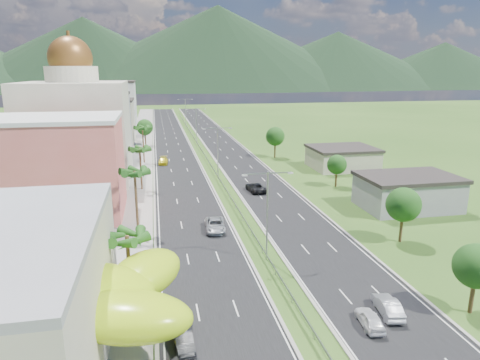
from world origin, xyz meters
TOP-DOWN VIEW (x-y plane):
  - ground at (0.00, 0.00)m, footprint 500.00×500.00m
  - road_left at (-7.50, 90.00)m, footprint 11.00×260.00m
  - road_right at (7.50, 90.00)m, footprint 11.00×260.00m
  - sidewalk_left at (-17.00, 90.00)m, footprint 7.00×260.00m
  - median_guardrail at (0.00, 71.99)m, footprint 0.10×216.06m
  - streetlight_median_b at (0.00, 10.00)m, footprint 6.04×0.25m
  - streetlight_median_c at (0.00, 50.00)m, footprint 6.04×0.25m
  - streetlight_median_d at (0.00, 95.00)m, footprint 6.04×0.25m
  - streetlight_median_e at (0.00, 140.00)m, footprint 6.04×0.25m
  - lime_canopy at (-20.00, -4.00)m, footprint 18.00×15.00m
  - pink_shophouse at (-28.00, 32.00)m, footprint 20.00×15.00m
  - domed_building at (-28.00, 55.00)m, footprint 20.00×20.00m
  - midrise_grey at (-27.00, 80.00)m, footprint 16.00×15.00m
  - midrise_beige at (-27.00, 102.00)m, footprint 16.00×15.00m
  - midrise_white at (-27.00, 125.00)m, footprint 16.00×15.00m
  - shed_near at (28.00, 25.00)m, footprint 15.00×10.00m
  - shed_far at (30.00, 55.00)m, footprint 14.00×12.00m
  - palm_tree_b at (-15.50, 2.00)m, footprint 3.60×3.60m
  - palm_tree_c at (-15.50, 22.00)m, footprint 3.60×3.60m
  - palm_tree_d at (-15.50, 45.00)m, footprint 3.60×3.60m
  - palm_tree_e at (-15.50, 70.00)m, footprint 3.60×3.60m
  - leafy_tree_lfar at (-15.50, 95.00)m, footprint 4.90×4.90m
  - leafy_tree_ra at (16.00, -5.00)m, footprint 4.20×4.20m
  - leafy_tree_rb at (19.00, 12.00)m, footprint 4.55×4.55m
  - leafy_tree_rc at (22.00, 40.00)m, footprint 3.85×3.85m
  - leafy_tree_rd at (18.00, 70.00)m, footprint 4.90×4.90m
  - mountain_ridge at (60.00, 450.00)m, footprint 860.00×140.00m
  - car_dark_left at (-10.99, -4.97)m, footprint 1.75×4.24m
  - car_silver_mid_left at (-4.73, 20.86)m, footprint 3.16×6.05m
  - car_yellow_far_left at (-10.92, 67.62)m, footprint 2.51×5.39m
  - car_white_near_right at (5.56, -5.24)m, footprint 2.11×4.29m
  - car_silver_right at (8.18, -3.70)m, footprint 2.39×4.92m
  - car_dark_far_right at (5.59, 39.45)m, footprint 3.29×6.08m

SIDE VIEW (x-z plane):
  - ground at x=0.00m, z-range 0.00..0.00m
  - mountain_ridge at x=60.00m, z-range -45.00..45.00m
  - road_left at x=-7.50m, z-range 0.00..0.04m
  - road_right at x=7.50m, z-range 0.00..0.04m
  - sidewalk_left at x=-17.00m, z-range 0.00..0.12m
  - median_guardrail at x=0.00m, z-range 0.24..1.00m
  - car_dark_left at x=-10.99m, z-range 0.04..1.40m
  - car_white_near_right at x=5.56m, z-range 0.04..1.45m
  - car_yellow_far_left at x=-10.92m, z-range 0.04..1.56m
  - car_silver_right at x=8.18m, z-range 0.04..1.60m
  - car_dark_far_right at x=5.59m, z-range 0.04..1.66m
  - car_silver_mid_left at x=-4.73m, z-range 0.04..1.67m
  - shed_far at x=30.00m, z-range 0.00..4.40m
  - shed_near at x=28.00m, z-range 0.00..5.00m
  - leafy_tree_rc at x=22.00m, z-range 1.21..7.54m
  - leafy_tree_ra at x=16.00m, z-range 1.33..8.23m
  - lime_canopy at x=-20.00m, z-range 1.29..8.69m
  - leafy_tree_rb at x=19.00m, z-range 1.44..8.92m
  - leafy_tree_lfar at x=-15.50m, z-range 1.55..9.60m
  - leafy_tree_rd at x=18.00m, z-range 1.55..9.60m
  - midrise_beige at x=-27.00m, z-range 0.00..13.00m
  - streetlight_median_b at x=0.00m, z-range 1.25..12.25m
  - streetlight_median_c at x=0.00m, z-range 1.25..12.25m
  - streetlight_median_d at x=0.00m, z-range 1.25..12.25m
  - streetlight_median_e at x=0.00m, z-range 1.25..12.25m
  - palm_tree_b at x=-15.50m, z-range 3.01..11.11m
  - pink_shophouse at x=-28.00m, z-range 0.00..15.00m
  - palm_tree_d at x=-15.50m, z-range 3.24..11.84m
  - midrise_grey at x=-27.00m, z-range 0.00..16.00m
  - palm_tree_e at x=-15.50m, z-range 3.61..13.01m
  - palm_tree_c at x=-15.50m, z-range 3.70..13.30m
  - midrise_white at x=-27.00m, z-range 0.00..18.00m
  - domed_building at x=-28.00m, z-range -3.00..25.70m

